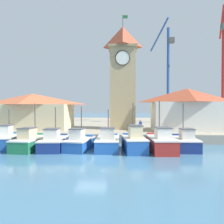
{
  "coord_description": "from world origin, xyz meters",
  "views": [
    {
      "loc": [
        2.64,
        -17.73,
        4.05
      ],
      "look_at": [
        1.27,
        8.46,
        3.5
      ],
      "focal_mm": 35.0,
      "sensor_mm": 36.0,
      "label": 1
    }
  ],
  "objects_px": {
    "fishing_boat_left_outer": "(32,142)",
    "warehouse_right": "(187,109)",
    "port_crane_far": "(223,79)",
    "fishing_boat_far_left": "(7,140)",
    "clock_tower": "(123,75)",
    "fishing_boat_mid_right": "(134,142)",
    "fishing_boat_right_outer": "(185,142)",
    "fishing_boat_center": "(108,142)",
    "fishing_boat_left_inner": "(54,142)",
    "fishing_boat_mid_left": "(79,142)",
    "dock_worker_near_tower": "(140,127)",
    "fishing_boat_right_inner": "(161,142)",
    "port_crane_near": "(167,84)",
    "warehouse_left": "(32,111)"
  },
  "relations": [
    {
      "from": "fishing_boat_mid_right",
      "to": "fishing_boat_right_inner",
      "type": "distance_m",
      "value": 2.48
    },
    {
      "from": "fishing_boat_far_left",
      "to": "fishing_boat_left_inner",
      "type": "relative_size",
      "value": 0.84
    },
    {
      "from": "fishing_boat_mid_right",
      "to": "port_crane_far",
      "type": "distance_m",
      "value": 28.3
    },
    {
      "from": "fishing_boat_right_inner",
      "to": "warehouse_right",
      "type": "xyz_separation_m",
      "value": [
        4.9,
        8.78,
        3.05
      ]
    },
    {
      "from": "port_crane_far",
      "to": "fishing_boat_mid_left",
      "type": "bearing_deg",
      "value": -137.54
    },
    {
      "from": "clock_tower",
      "to": "port_crane_near",
      "type": "relative_size",
      "value": 0.76
    },
    {
      "from": "warehouse_right",
      "to": "fishing_boat_mid_right",
      "type": "bearing_deg",
      "value": -129.65
    },
    {
      "from": "fishing_boat_mid_right",
      "to": "clock_tower",
      "type": "distance_m",
      "value": 13.42
    },
    {
      "from": "fishing_boat_mid_right",
      "to": "port_crane_far",
      "type": "bearing_deg",
      "value": 50.44
    },
    {
      "from": "warehouse_left",
      "to": "port_crane_far",
      "type": "bearing_deg",
      "value": 19.59
    },
    {
      "from": "fishing_boat_center",
      "to": "clock_tower",
      "type": "height_order",
      "value": "clock_tower"
    },
    {
      "from": "fishing_boat_mid_left",
      "to": "dock_worker_near_tower",
      "type": "distance_m",
      "value": 7.56
    },
    {
      "from": "fishing_boat_left_outer",
      "to": "dock_worker_near_tower",
      "type": "height_order",
      "value": "fishing_boat_left_outer"
    },
    {
      "from": "fishing_boat_left_inner",
      "to": "warehouse_left",
      "type": "bearing_deg",
      "value": 123.33
    },
    {
      "from": "fishing_boat_center",
      "to": "port_crane_near",
      "type": "height_order",
      "value": "port_crane_near"
    },
    {
      "from": "fishing_boat_right_inner",
      "to": "fishing_boat_mid_right",
      "type": "bearing_deg",
      "value": -177.09
    },
    {
      "from": "fishing_boat_far_left",
      "to": "fishing_boat_mid_left",
      "type": "relative_size",
      "value": 0.98
    },
    {
      "from": "port_crane_far",
      "to": "warehouse_right",
      "type": "bearing_deg",
      "value": -129.49
    },
    {
      "from": "fishing_boat_left_outer",
      "to": "port_crane_far",
      "type": "height_order",
      "value": "port_crane_far"
    },
    {
      "from": "fishing_boat_left_inner",
      "to": "warehouse_right",
      "type": "relative_size",
      "value": 0.56
    },
    {
      "from": "fishing_boat_mid_left",
      "to": "warehouse_left",
      "type": "xyz_separation_m",
      "value": [
        -8.62,
        9.45,
        2.86
      ]
    },
    {
      "from": "fishing_boat_right_inner",
      "to": "fishing_boat_right_outer",
      "type": "xyz_separation_m",
      "value": [
        2.43,
        0.94,
        -0.09
      ]
    },
    {
      "from": "fishing_boat_left_outer",
      "to": "fishing_boat_center",
      "type": "relative_size",
      "value": 1.06
    },
    {
      "from": "fishing_boat_far_left",
      "to": "fishing_boat_left_inner",
      "type": "bearing_deg",
      "value": -0.92
    },
    {
      "from": "fishing_boat_mid_right",
      "to": "port_crane_near",
      "type": "bearing_deg",
      "value": 72.15
    },
    {
      "from": "fishing_boat_mid_right",
      "to": "dock_worker_near_tower",
      "type": "height_order",
      "value": "fishing_boat_mid_right"
    },
    {
      "from": "fishing_boat_left_outer",
      "to": "fishing_boat_mid_left",
      "type": "relative_size",
      "value": 1.2
    },
    {
      "from": "clock_tower",
      "to": "dock_worker_near_tower",
      "type": "distance_m",
      "value": 9.41
    },
    {
      "from": "fishing_boat_left_inner",
      "to": "fishing_boat_center",
      "type": "xyz_separation_m",
      "value": [
        5.24,
        0.05,
        0.03
      ]
    },
    {
      "from": "fishing_boat_left_inner",
      "to": "fishing_boat_left_outer",
      "type": "bearing_deg",
      "value": -175.8
    },
    {
      "from": "fishing_boat_right_inner",
      "to": "port_crane_near",
      "type": "bearing_deg",
      "value": 77.49
    },
    {
      "from": "fishing_boat_far_left",
      "to": "port_crane_near",
      "type": "bearing_deg",
      "value": 49.54
    },
    {
      "from": "fishing_boat_mid_left",
      "to": "clock_tower",
      "type": "relative_size",
      "value": 0.28
    },
    {
      "from": "fishing_boat_mid_left",
      "to": "fishing_boat_center",
      "type": "bearing_deg",
      "value": 5.44
    },
    {
      "from": "fishing_boat_left_inner",
      "to": "fishing_boat_right_outer",
      "type": "bearing_deg",
      "value": 2.28
    },
    {
      "from": "port_crane_far",
      "to": "fishing_boat_far_left",
      "type": "bearing_deg",
      "value": -145.73
    },
    {
      "from": "port_crane_far",
      "to": "warehouse_left",
      "type": "bearing_deg",
      "value": -160.41
    },
    {
      "from": "fishing_boat_mid_left",
      "to": "fishing_boat_center",
      "type": "relative_size",
      "value": 0.88
    },
    {
      "from": "fishing_boat_far_left",
      "to": "clock_tower",
      "type": "height_order",
      "value": "clock_tower"
    },
    {
      "from": "clock_tower",
      "to": "fishing_boat_mid_right",
      "type": "bearing_deg",
      "value": -84.24
    },
    {
      "from": "fishing_boat_mid_left",
      "to": "clock_tower",
      "type": "bearing_deg",
      "value": 68.8
    },
    {
      "from": "port_crane_far",
      "to": "clock_tower",
      "type": "bearing_deg",
      "value": -151.43
    },
    {
      "from": "fishing_boat_mid_right",
      "to": "port_crane_near",
      "type": "relative_size",
      "value": 0.22
    },
    {
      "from": "fishing_boat_center",
      "to": "fishing_boat_far_left",
      "type": "bearing_deg",
      "value": 179.84
    },
    {
      "from": "fishing_boat_mid_right",
      "to": "fishing_boat_right_outer",
      "type": "height_order",
      "value": "fishing_boat_mid_right"
    },
    {
      "from": "fishing_boat_far_left",
      "to": "clock_tower",
      "type": "relative_size",
      "value": 0.27
    },
    {
      "from": "fishing_boat_right_inner",
      "to": "port_crane_near",
      "type": "distance_m",
      "value": 26.16
    },
    {
      "from": "fishing_boat_left_outer",
      "to": "warehouse_right",
      "type": "height_order",
      "value": "warehouse_right"
    },
    {
      "from": "fishing_boat_mid_left",
      "to": "port_crane_far",
      "type": "distance_m",
      "value": 31.52
    },
    {
      "from": "warehouse_right",
      "to": "clock_tower",
      "type": "bearing_deg",
      "value": 166.93
    }
  ]
}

